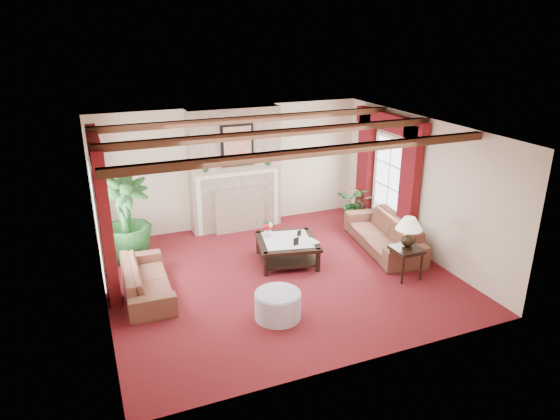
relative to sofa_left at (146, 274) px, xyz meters
name	(u,v)px	position (x,y,z in m)	size (l,w,h in m)	color
floor	(279,275)	(2.33, -0.24, -0.37)	(6.00, 6.00, 0.00)	#4C0D15
ceiling	(279,129)	(2.33, -0.24, 2.33)	(6.00, 6.00, 0.00)	white
back_wall	(232,167)	(2.33, 2.51, 0.98)	(6.00, 0.02, 2.70)	beige
left_wall	(97,232)	(-0.67, -0.24, 0.98)	(0.02, 5.50, 2.70)	beige
right_wall	(421,187)	(5.33, -0.24, 0.98)	(0.02, 5.50, 2.70)	beige
ceiling_beams	(279,133)	(2.33, -0.24, 2.27)	(6.00, 3.00, 0.12)	#381F11
fireplace	(233,107)	(2.33, 2.31, 2.33)	(2.00, 0.52, 2.70)	tan
french_door_left	(89,166)	(-0.64, 0.76, 1.76)	(0.10, 1.10, 2.16)	white
french_door_right	(393,137)	(5.30, 0.76, 1.76)	(0.10, 1.10, 2.16)	white
curtains_left	(93,140)	(-0.53, 0.76, 2.18)	(0.20, 2.40, 2.55)	#430911
curtains_right	(390,117)	(5.19, 0.76, 2.18)	(0.20, 2.40, 2.55)	#430911
sofa_left	(146,274)	(0.00, 0.00, 0.00)	(0.61, 1.91, 0.74)	#380F16
sofa_right	(384,228)	(4.76, 0.06, 0.07)	(0.97, 2.31, 0.87)	#380F16
potted_palm	(128,237)	(-0.12, 1.52, 0.10)	(0.95, 1.69, 0.94)	black
small_plant	(357,209)	(4.93, 1.41, 0.01)	(1.29, 1.27, 0.75)	black
coffee_table	(287,251)	(2.68, 0.22, -0.14)	(1.12, 1.12, 0.46)	black
side_table	(405,262)	(4.42, -1.15, -0.08)	(0.49, 0.49, 0.58)	black
ottoman	(278,305)	(1.79, -1.52, -0.16)	(0.73, 0.73, 0.42)	#AAAAC0
table_lamp	(408,232)	(4.42, -1.15, 0.51)	(0.47, 0.47, 0.60)	black
flower_vase	(268,232)	(2.41, 0.52, 0.18)	(0.22, 0.23, 0.18)	silver
book	(307,237)	(2.98, -0.06, 0.23)	(0.21, 0.06, 0.28)	black
photo_frame_a	(296,242)	(2.74, -0.07, 0.17)	(0.12, 0.02, 0.16)	black
photo_frame_b	(299,233)	(2.97, 0.31, 0.15)	(0.09, 0.02, 0.12)	black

